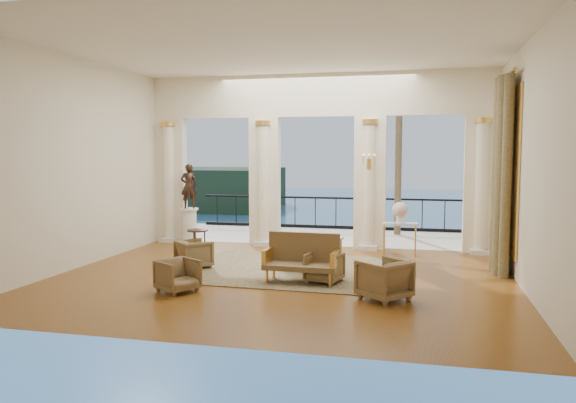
% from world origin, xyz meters
% --- Properties ---
extents(floor, '(9.00, 9.00, 0.00)m').
position_xyz_m(floor, '(0.00, 0.00, 0.00)').
color(floor, '#4E2509').
rests_on(floor, ground).
extents(room_walls, '(9.00, 9.00, 9.00)m').
position_xyz_m(room_walls, '(0.00, -1.12, 2.88)').
color(room_walls, beige).
rests_on(room_walls, ground).
extents(arcade, '(9.00, 0.56, 4.50)m').
position_xyz_m(arcade, '(-0.00, 3.82, 2.58)').
color(arcade, white).
rests_on(arcade, ground).
extents(terrace, '(10.00, 3.60, 0.10)m').
position_xyz_m(terrace, '(0.00, 5.80, -0.05)').
color(terrace, '#BEB39D').
rests_on(terrace, ground).
extents(balustrade, '(9.00, 0.06, 1.03)m').
position_xyz_m(balustrade, '(0.00, 7.40, 0.41)').
color(balustrade, black).
rests_on(balustrade, terrace).
extents(palm_tree, '(2.00, 2.00, 4.50)m').
position_xyz_m(palm_tree, '(2.00, 6.60, 4.09)').
color(palm_tree, '#4C3823').
rests_on(palm_tree, terrace).
extents(headland, '(22.00, 18.00, 6.00)m').
position_xyz_m(headland, '(-30.00, 70.00, -3.00)').
color(headland, black).
rests_on(headland, sea).
extents(sea, '(160.00, 160.00, 0.00)m').
position_xyz_m(sea, '(0.00, 60.00, -6.00)').
color(sea, '#205C93').
rests_on(sea, ground).
extents(curtain, '(0.33, 1.40, 4.09)m').
position_xyz_m(curtain, '(4.28, 1.50, 2.02)').
color(curtain, brown).
rests_on(curtain, ground).
extents(window_frame, '(0.04, 1.60, 3.40)m').
position_xyz_m(window_frame, '(4.47, 1.50, 2.10)').
color(window_frame, gold).
rests_on(window_frame, room_walls).
extents(wall_sconce, '(0.30, 0.11, 0.33)m').
position_xyz_m(wall_sconce, '(1.40, 3.51, 2.23)').
color(wall_sconce, gold).
rests_on(wall_sconce, arcade).
extents(rug, '(4.70, 3.70, 0.02)m').
position_xyz_m(rug, '(0.12, 0.80, 0.01)').
color(rug, '#2C3016').
rests_on(rug, ground).
extents(armchair_a, '(0.83, 0.84, 0.65)m').
position_xyz_m(armchair_a, '(-1.52, -1.48, 0.32)').
color(armchair_a, '#43361F').
rests_on(armchair_a, ground).
extents(armchair_b, '(0.75, 0.72, 0.64)m').
position_xyz_m(armchair_b, '(0.90, -0.19, 0.32)').
color(armchair_b, '#43361F').
rests_on(armchair_b, ground).
extents(armchair_c, '(1.00, 1.00, 0.75)m').
position_xyz_m(armchair_c, '(2.10, -1.17, 0.38)').
color(armchair_c, '#43361F').
rests_on(armchair_c, ground).
extents(armchair_d, '(0.90, 0.90, 0.68)m').
position_xyz_m(armchair_d, '(-2.05, 0.50, 0.34)').
color(armchair_d, '#43361F').
rests_on(armchair_d, ground).
extents(settee, '(1.42, 0.64, 0.93)m').
position_xyz_m(settee, '(0.48, -0.20, 0.46)').
color(settee, '#43361F').
rests_on(settee, ground).
extents(game_table, '(1.12, 0.73, 0.72)m').
position_xyz_m(game_table, '(0.56, 0.80, 0.64)').
color(game_table, '#9EB4C4').
rests_on(game_table, ground).
extents(pedestal, '(0.53, 0.53, 0.97)m').
position_xyz_m(pedestal, '(-3.44, 3.50, 0.47)').
color(pedestal, silver).
rests_on(pedestal, ground).
extents(statue, '(0.51, 0.43, 1.20)m').
position_xyz_m(statue, '(-3.44, 3.50, 1.57)').
color(statue, black).
rests_on(statue, pedestal).
extents(console_table, '(0.87, 0.45, 0.79)m').
position_xyz_m(console_table, '(2.20, 3.05, 0.66)').
color(console_table, silver).
rests_on(console_table, ground).
extents(urn, '(0.38, 0.38, 0.50)m').
position_xyz_m(urn, '(2.20, 3.05, 1.08)').
color(urn, white).
rests_on(urn, console_table).
extents(side_table, '(0.47, 0.47, 0.77)m').
position_xyz_m(side_table, '(-2.15, 0.98, 0.66)').
color(side_table, black).
rests_on(side_table, ground).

